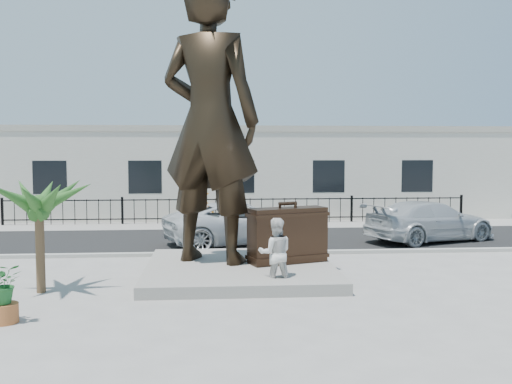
# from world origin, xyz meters

# --- Properties ---
(ground) EXTENTS (100.00, 100.00, 0.00)m
(ground) POSITION_xyz_m (0.00, 0.00, 0.00)
(ground) COLOR #9E9991
(ground) RESTS_ON ground
(street) EXTENTS (40.00, 7.00, 0.01)m
(street) POSITION_xyz_m (0.00, 8.00, 0.01)
(street) COLOR black
(street) RESTS_ON ground
(curb) EXTENTS (40.00, 0.25, 0.12)m
(curb) POSITION_xyz_m (0.00, 4.50, 0.06)
(curb) COLOR #A5A399
(curb) RESTS_ON ground
(far_sidewalk) EXTENTS (40.00, 2.50, 0.02)m
(far_sidewalk) POSITION_xyz_m (0.00, 12.00, 0.01)
(far_sidewalk) COLOR #9E9991
(far_sidewalk) RESTS_ON ground
(plinth) EXTENTS (5.20, 5.20, 0.30)m
(plinth) POSITION_xyz_m (-0.50, 1.50, 0.15)
(plinth) COLOR gray
(plinth) RESTS_ON ground
(fence) EXTENTS (22.00, 0.10, 1.20)m
(fence) POSITION_xyz_m (0.00, 12.80, 0.60)
(fence) COLOR black
(fence) RESTS_ON ground
(building) EXTENTS (28.00, 7.00, 4.40)m
(building) POSITION_xyz_m (0.00, 17.00, 2.20)
(building) COLOR silver
(building) RESTS_ON ground
(statue) EXTENTS (3.47, 2.98, 8.05)m
(statue) POSITION_xyz_m (-1.32, 1.98, 4.32)
(statue) COLOR black
(statue) RESTS_ON plinth
(suitcase) EXTENTS (2.34, 1.40, 1.57)m
(suitcase) POSITION_xyz_m (0.88, 1.66, 1.09)
(suitcase) COLOR black
(suitcase) RESTS_ON plinth
(tourist) EXTENTS (0.88, 0.69, 1.80)m
(tourist) POSITION_xyz_m (0.33, -0.15, 0.90)
(tourist) COLOR silver
(tourist) RESTS_ON ground
(car_white) EXTENTS (6.20, 4.33, 1.57)m
(car_white) POSITION_xyz_m (-0.20, 6.70, 0.80)
(car_white) COLOR silver
(car_white) RESTS_ON street
(car_silver) EXTENTS (5.72, 3.87, 1.54)m
(car_silver) POSITION_xyz_m (7.09, 6.86, 0.78)
(car_silver) COLOR #B3B6B8
(car_silver) RESTS_ON street
(worker) EXTENTS (1.20, 0.82, 1.72)m
(worker) POSITION_xyz_m (-1.73, 11.66, 0.88)
(worker) COLOR orange
(worker) RESTS_ON far_sidewalk
(palm_tree) EXTENTS (1.80, 1.80, 3.20)m
(palm_tree) POSITION_xyz_m (-5.49, -0.13, 0.00)
(palm_tree) COLOR #25511D
(palm_tree) RESTS_ON ground
(planter) EXTENTS (0.56, 0.56, 0.40)m
(planter) POSITION_xyz_m (-5.49, -2.62, 0.20)
(planter) COLOR #AD5E2D
(planter) RESTS_ON ground
(shrub) EXTENTS (0.92, 0.86, 0.82)m
(shrub) POSITION_xyz_m (-5.49, -2.62, 0.81)
(shrub) COLOR #1E5C26
(shrub) RESTS_ON planter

